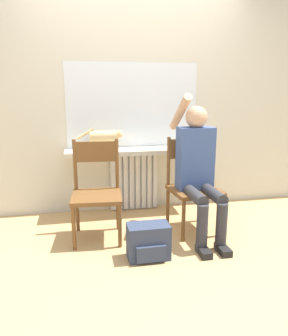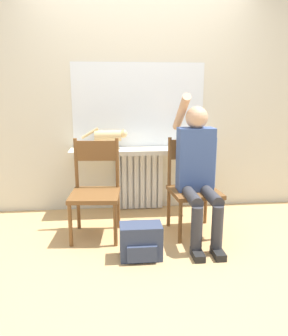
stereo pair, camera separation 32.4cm
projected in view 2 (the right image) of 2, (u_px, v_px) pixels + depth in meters
The scene contains 10 objects.
ground_plane at pixel (150, 254), 2.85m from camera, with size 12.00×12.00×0.00m, color tan.
wall_with_window at pixel (138, 94), 3.74m from camera, with size 7.00×0.06×2.70m.
radiator at pixel (139, 180), 3.89m from camera, with size 0.57×0.08×0.70m.
windowsill at pixel (140, 151), 3.69m from camera, with size 1.56×0.34×0.05m.
window_glass at pixel (139, 105), 3.73m from camera, with size 1.50×0.01×0.94m.
chair_left at pixel (95, 189), 3.14m from camera, with size 0.49×0.49×0.94m.
chair_right at pixel (193, 186), 3.23m from camera, with size 0.50×0.50×0.94m.
person at pixel (198, 167), 3.07m from camera, with size 0.36×1.02×1.37m.
cat at pixel (109, 136), 3.65m from camera, with size 0.51×0.12×0.24m.
backpack at pixel (141, 242), 2.76m from camera, with size 0.35×0.23×0.30m.
Camera 2 is at (-0.31, -2.59, 1.39)m, focal length 35.00 mm.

